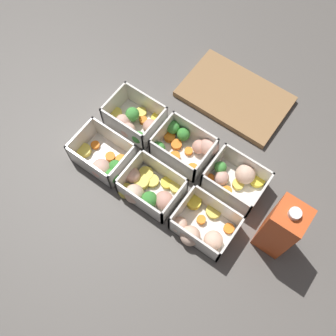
{
  "coord_description": "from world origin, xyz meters",
  "views": [
    {
      "loc": [
        0.23,
        -0.31,
        0.89
      ],
      "look_at": [
        0.0,
        0.0,
        0.02
      ],
      "focal_mm": 42.0,
      "sensor_mm": 36.0,
      "label": 1
    }
  ],
  "objects_px": {
    "container_near_left": "(104,161)",
    "container_near_center": "(148,190)",
    "container_near_right": "(201,228)",
    "container_far_left": "(135,121)",
    "container_far_center": "(187,145)",
    "container_far_right": "(236,179)",
    "juice_carton": "(280,229)"
  },
  "relations": [
    {
      "from": "juice_carton",
      "to": "container_near_right",
      "type": "bearing_deg",
      "value": -152.24
    },
    {
      "from": "container_far_center",
      "to": "juice_carton",
      "type": "xyz_separation_m",
      "value": [
        0.29,
        -0.08,
        0.07
      ]
    },
    {
      "from": "container_far_right",
      "to": "juice_carton",
      "type": "relative_size",
      "value": 0.68
    },
    {
      "from": "container_near_right",
      "to": "container_far_right",
      "type": "height_order",
      "value": "same"
    },
    {
      "from": "container_near_right",
      "to": "juice_carton",
      "type": "xyz_separation_m",
      "value": [
        0.14,
        0.07,
        0.07
      ]
    },
    {
      "from": "juice_carton",
      "to": "container_near_left",
      "type": "bearing_deg",
      "value": -170.18
    },
    {
      "from": "container_near_right",
      "to": "container_near_left",
      "type": "bearing_deg",
      "value": 179.9
    },
    {
      "from": "container_far_center",
      "to": "container_far_right",
      "type": "distance_m",
      "value": 0.15
    },
    {
      "from": "container_near_left",
      "to": "container_near_center",
      "type": "height_order",
      "value": "same"
    },
    {
      "from": "container_near_left",
      "to": "container_far_center",
      "type": "xyz_separation_m",
      "value": [
        0.14,
        0.15,
        -0.0
      ]
    },
    {
      "from": "container_near_left",
      "to": "container_far_left",
      "type": "xyz_separation_m",
      "value": [
        -0.01,
        0.13,
        -0.0
      ]
    },
    {
      "from": "container_far_center",
      "to": "container_far_right",
      "type": "relative_size",
      "value": 1.09
    },
    {
      "from": "container_far_left",
      "to": "container_near_right",
      "type": "bearing_deg",
      "value": -24.5
    },
    {
      "from": "container_far_left",
      "to": "container_far_right",
      "type": "xyz_separation_m",
      "value": [
        0.29,
        0.02,
        0.0
      ]
    },
    {
      "from": "container_near_left",
      "to": "container_far_left",
      "type": "bearing_deg",
      "value": 93.05
    },
    {
      "from": "container_near_right",
      "to": "container_far_left",
      "type": "height_order",
      "value": "same"
    },
    {
      "from": "container_near_center",
      "to": "container_far_right",
      "type": "height_order",
      "value": "same"
    },
    {
      "from": "container_near_right",
      "to": "container_far_center",
      "type": "bearing_deg",
      "value": 133.04
    },
    {
      "from": "container_near_center",
      "to": "container_far_right",
      "type": "relative_size",
      "value": 1.13
    },
    {
      "from": "container_near_center",
      "to": "juice_carton",
      "type": "bearing_deg",
      "value": 13.52
    },
    {
      "from": "container_near_left",
      "to": "juice_carton",
      "type": "xyz_separation_m",
      "value": [
        0.43,
        0.07,
        0.07
      ]
    },
    {
      "from": "container_near_center",
      "to": "container_far_left",
      "type": "distance_m",
      "value": 0.19
    },
    {
      "from": "container_near_left",
      "to": "container_near_right",
      "type": "height_order",
      "value": "same"
    },
    {
      "from": "container_far_left",
      "to": "juice_carton",
      "type": "distance_m",
      "value": 0.44
    },
    {
      "from": "container_near_right",
      "to": "container_far_left",
      "type": "distance_m",
      "value": 0.32
    },
    {
      "from": "container_near_left",
      "to": "juice_carton",
      "type": "distance_m",
      "value": 0.44
    },
    {
      "from": "container_near_left",
      "to": "container_far_right",
      "type": "distance_m",
      "value": 0.32
    },
    {
      "from": "container_far_center",
      "to": "container_far_left",
      "type": "bearing_deg",
      "value": -171.84
    },
    {
      "from": "container_near_center",
      "to": "juice_carton",
      "type": "xyz_separation_m",
      "value": [
        0.29,
        0.07,
        0.07
      ]
    },
    {
      "from": "container_far_center",
      "to": "container_far_right",
      "type": "bearing_deg",
      "value": -2.38
    },
    {
      "from": "container_near_right",
      "to": "container_far_right",
      "type": "relative_size",
      "value": 1.03
    },
    {
      "from": "container_far_left",
      "to": "container_far_center",
      "type": "xyz_separation_m",
      "value": [
        0.15,
        0.02,
        0.0
      ]
    }
  ]
}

